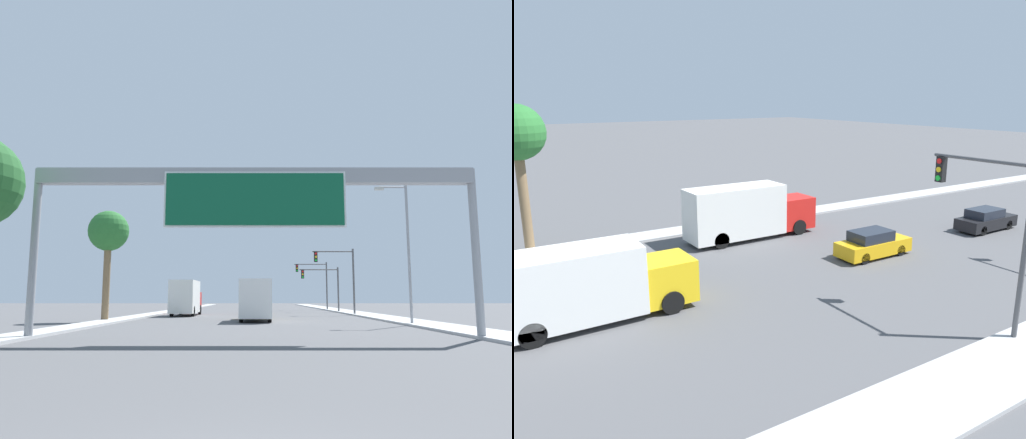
% 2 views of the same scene
% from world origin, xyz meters
% --- Properties ---
extents(sidewalk_right, '(3.00, 120.00, 0.15)m').
position_xyz_m(sidewalk_right, '(11.25, 60.00, 0.07)').
color(sidewalk_right, '#ADADAD').
rests_on(sidewalk_right, ground).
extents(median_strip_left, '(2.00, 120.00, 0.15)m').
position_xyz_m(median_strip_left, '(-10.75, 60.00, 0.07)').
color(median_strip_left, '#ADADAD').
rests_on(median_strip_left, ground).
extents(sign_gantry, '(20.26, 0.73, 7.67)m').
position_xyz_m(sign_gantry, '(0.00, 17.90, 6.50)').
color(sign_gantry, gray).
rests_on(sign_gantry, ground).
extents(car_far_center, '(1.77, 4.45, 1.55)m').
position_xyz_m(car_far_center, '(0.00, 50.64, 0.73)').
color(car_far_center, gold).
rests_on(car_far_center, ground).
extents(car_mid_left, '(1.76, 4.57, 1.50)m').
position_xyz_m(car_mid_left, '(0.00, 61.17, 0.71)').
color(car_mid_left, black).
rests_on(car_mid_left, ground).
extents(truck_box_primary, '(2.37, 8.12, 3.14)m').
position_xyz_m(truck_box_primary, '(0.00, 34.94, 1.60)').
color(truck_box_primary, yellow).
rests_on(truck_box_primary, ground).
extents(truck_box_secondary, '(2.31, 8.66, 3.46)m').
position_xyz_m(truck_box_secondary, '(-7.00, 46.45, 1.75)').
color(truck_box_secondary, red).
rests_on(truck_box_secondary, ground).
extents(traffic_light_near_intersection, '(4.36, 0.32, 6.88)m').
position_xyz_m(traffic_light_near_intersection, '(8.96, 48.00, 4.60)').
color(traffic_light_near_intersection, '#4C4C4F').
rests_on(traffic_light_near_intersection, ground).
extents(traffic_light_mid_block, '(4.88, 0.32, 5.52)m').
position_xyz_m(traffic_light_mid_block, '(8.59, 58.00, 3.79)').
color(traffic_light_mid_block, '#4C4C4F').
rests_on(traffic_light_mid_block, ground).
extents(traffic_light_far_intersection, '(4.74, 0.32, 6.84)m').
position_xyz_m(traffic_light_far_intersection, '(8.82, 68.00, 4.61)').
color(traffic_light_far_intersection, '#4C4C4F').
rests_on(traffic_light_far_intersection, ground).
extents(palm_tree_background, '(3.15, 3.15, 8.54)m').
position_xyz_m(palm_tree_background, '(-11.50, 34.32, 6.75)').
color(palm_tree_background, brown).
rests_on(palm_tree_background, ground).
extents(street_lamp_right, '(2.22, 0.28, 9.46)m').
position_xyz_m(street_lamp_right, '(10.12, 29.16, 5.47)').
color(street_lamp_right, gray).
rests_on(street_lamp_right, ground).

